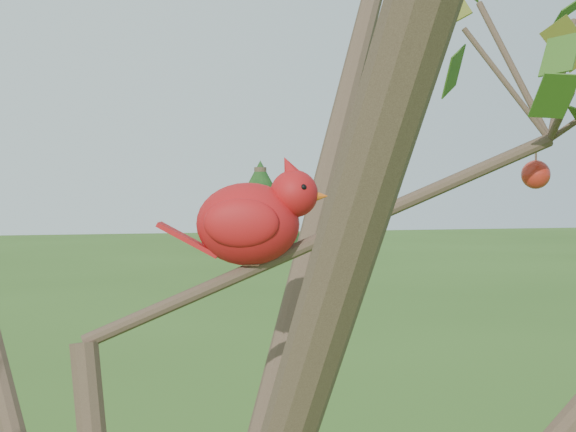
% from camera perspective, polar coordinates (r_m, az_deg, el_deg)
% --- Properties ---
extents(crabapple_tree, '(2.35, 2.05, 2.95)m').
position_cam_1_polar(crabapple_tree, '(0.97, -8.41, 0.91)').
color(crabapple_tree, '#3A291F').
rests_on(crabapple_tree, ground).
extents(cardinal, '(0.21, 0.13, 0.15)m').
position_cam_1_polar(cardinal, '(1.09, -2.24, -0.23)').
color(cardinal, '#B70F1B').
rests_on(cardinal, ground).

